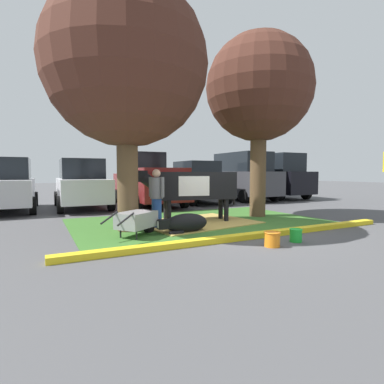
{
  "coord_description": "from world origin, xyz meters",
  "views": [
    {
      "loc": [
        -4.38,
        -6.09,
        1.49
      ],
      "look_at": [
        -0.26,
        1.9,
        0.9
      ],
      "focal_mm": 28.38,
      "sensor_mm": 36.0,
      "label": 1
    }
  ],
  "objects_px": {
    "cow_holstein": "(192,186)",
    "person_handler": "(157,197)",
    "pickup_truck_maroon": "(147,180)",
    "bucket_orange": "(272,239)",
    "hatchback_white": "(82,184)",
    "wheelbarrow": "(137,220)",
    "shade_tree_left": "(126,66)",
    "calf_lying": "(185,223)",
    "bucket_green": "(296,235)",
    "sedan_silver": "(7,186)",
    "sedan_red": "(196,182)",
    "shade_tree_right": "(259,89)",
    "suv_black": "(274,176)"
  },
  "relations": [
    {
      "from": "suv_black",
      "to": "bucket_green",
      "type": "bearing_deg",
      "value": -130.12
    },
    {
      "from": "sedan_red",
      "to": "suv_black",
      "type": "height_order",
      "value": "suv_black"
    },
    {
      "from": "shade_tree_right",
      "to": "calf_lying",
      "type": "xyz_separation_m",
      "value": [
        -3.37,
        -1.39,
        -3.96
      ]
    },
    {
      "from": "shade_tree_left",
      "to": "bucket_green",
      "type": "bearing_deg",
      "value": -44.62
    },
    {
      "from": "person_handler",
      "to": "sedan_red",
      "type": "distance_m",
      "value": 7.15
    },
    {
      "from": "shade_tree_right",
      "to": "bucket_orange",
      "type": "bearing_deg",
      "value": -125.43
    },
    {
      "from": "sedan_silver",
      "to": "sedan_red",
      "type": "bearing_deg",
      "value": -0.96
    },
    {
      "from": "person_handler",
      "to": "pickup_truck_maroon",
      "type": "bearing_deg",
      "value": 73.4
    },
    {
      "from": "cow_holstein",
      "to": "sedan_silver",
      "type": "bearing_deg",
      "value": 133.06
    },
    {
      "from": "shade_tree_left",
      "to": "calf_lying",
      "type": "relative_size",
      "value": 4.7
    },
    {
      "from": "calf_lying",
      "to": "bucket_green",
      "type": "relative_size",
      "value": 4.65
    },
    {
      "from": "calf_lying",
      "to": "sedan_silver",
      "type": "xyz_separation_m",
      "value": [
        -4.21,
        6.75,
        0.75
      ]
    },
    {
      "from": "cow_holstein",
      "to": "person_handler",
      "type": "height_order",
      "value": "person_handler"
    },
    {
      "from": "cow_holstein",
      "to": "person_handler",
      "type": "bearing_deg",
      "value": -161.28
    },
    {
      "from": "shade_tree_left",
      "to": "wheelbarrow",
      "type": "relative_size",
      "value": 4.21
    },
    {
      "from": "hatchback_white",
      "to": "sedan_red",
      "type": "distance_m",
      "value": 5.38
    },
    {
      "from": "sedan_silver",
      "to": "sedan_red",
      "type": "height_order",
      "value": "same"
    },
    {
      "from": "calf_lying",
      "to": "cow_holstein",
      "type": "bearing_deg",
      "value": 56.34
    },
    {
      "from": "calf_lying",
      "to": "sedan_red",
      "type": "bearing_deg",
      "value": 59.91
    },
    {
      "from": "bucket_orange",
      "to": "sedan_red",
      "type": "xyz_separation_m",
      "value": [
        2.89,
        8.64,
        0.83
      ]
    },
    {
      "from": "hatchback_white",
      "to": "pickup_truck_maroon",
      "type": "height_order",
      "value": "pickup_truck_maroon"
    },
    {
      "from": "wheelbarrow",
      "to": "person_handler",
      "type": "bearing_deg",
      "value": 44.85
    },
    {
      "from": "bucket_orange",
      "to": "hatchback_white",
      "type": "bearing_deg",
      "value": 106.17
    },
    {
      "from": "hatchback_white",
      "to": "pickup_truck_maroon",
      "type": "relative_size",
      "value": 0.82
    },
    {
      "from": "shade_tree_left",
      "to": "sedan_silver",
      "type": "distance_m",
      "value": 7.29
    },
    {
      "from": "shade_tree_left",
      "to": "person_handler",
      "type": "distance_m",
      "value": 3.34
    },
    {
      "from": "calf_lying",
      "to": "bucket_green",
      "type": "distance_m",
      "value": 2.57
    },
    {
      "from": "pickup_truck_maroon",
      "to": "sedan_red",
      "type": "bearing_deg",
      "value": 0.37
    },
    {
      "from": "bucket_green",
      "to": "bucket_orange",
      "type": "bearing_deg",
      "value": -173.12
    },
    {
      "from": "bucket_orange",
      "to": "suv_black",
      "type": "relative_size",
      "value": 0.07
    },
    {
      "from": "calf_lying",
      "to": "bucket_orange",
      "type": "height_order",
      "value": "calf_lying"
    },
    {
      "from": "person_handler",
      "to": "cow_holstein",
      "type": "bearing_deg",
      "value": 18.72
    },
    {
      "from": "person_handler",
      "to": "sedan_red",
      "type": "bearing_deg",
      "value": 53.5
    },
    {
      "from": "shade_tree_left",
      "to": "calf_lying",
      "type": "xyz_separation_m",
      "value": [
        1.17,
        -0.9,
        -3.86
      ]
    },
    {
      "from": "hatchback_white",
      "to": "suv_black",
      "type": "bearing_deg",
      "value": 1.16
    },
    {
      "from": "cow_holstein",
      "to": "pickup_truck_maroon",
      "type": "distance_m",
      "value": 5.31
    },
    {
      "from": "cow_holstein",
      "to": "person_handler",
      "type": "distance_m",
      "value": 1.38
    },
    {
      "from": "shade_tree_left",
      "to": "bucket_orange",
      "type": "xyz_separation_m",
      "value": [
        2.12,
        -2.91,
        -3.94
      ]
    },
    {
      "from": "calf_lying",
      "to": "person_handler",
      "type": "xyz_separation_m",
      "value": [
        -0.42,
        0.88,
        0.6
      ]
    },
    {
      "from": "cow_holstein",
      "to": "person_handler",
      "type": "relative_size",
      "value": 1.97
    },
    {
      "from": "calf_lying",
      "to": "shade_tree_right",
      "type": "bearing_deg",
      "value": 22.37
    },
    {
      "from": "bucket_orange",
      "to": "hatchback_white",
      "type": "distance_m",
      "value": 8.99
    },
    {
      "from": "calf_lying",
      "to": "wheelbarrow",
      "type": "relative_size",
      "value": 0.9
    },
    {
      "from": "shade_tree_right",
      "to": "bucket_orange",
      "type": "relative_size",
      "value": 18.02
    },
    {
      "from": "bucket_orange",
      "to": "calf_lying",
      "type": "bearing_deg",
      "value": 115.17
    },
    {
      "from": "shade_tree_right",
      "to": "hatchback_white",
      "type": "distance_m",
      "value": 7.84
    },
    {
      "from": "shade_tree_left",
      "to": "pickup_truck_maroon",
      "type": "bearing_deg",
      "value": 66.64
    },
    {
      "from": "wheelbarrow",
      "to": "pickup_truck_maroon",
      "type": "distance_m",
      "value": 6.98
    },
    {
      "from": "calf_lying",
      "to": "sedan_red",
      "type": "height_order",
      "value": "sedan_red"
    },
    {
      "from": "bucket_orange",
      "to": "sedan_silver",
      "type": "height_order",
      "value": "sedan_silver"
    }
  ]
}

